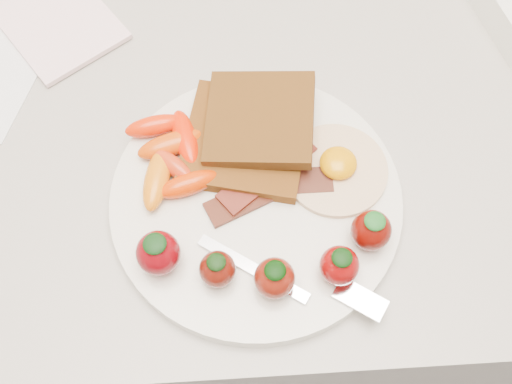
{
  "coord_description": "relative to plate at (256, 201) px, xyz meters",
  "views": [
    {
      "loc": [
        -0.03,
        1.31,
        1.45
      ],
      "look_at": [
        -0.01,
        1.56,
        0.93
      ],
      "focal_mm": 45.0,
      "sensor_mm": 36.0,
      "label": 1
    }
  ],
  "objects": [
    {
      "name": "baby_carrots",
      "position": [
        -0.08,
        0.04,
        0.02
      ],
      "size": [
        0.09,
        0.11,
        0.02
      ],
      "color": "#CA3E04",
      "rests_on": "plate"
    },
    {
      "name": "strawberries",
      "position": [
        0.01,
        -0.07,
        0.03
      ],
      "size": [
        0.22,
        0.07,
        0.05
      ],
      "color": "#690309",
      "rests_on": "plate"
    },
    {
      "name": "counter",
      "position": [
        0.01,
        0.14,
        -0.46
      ],
      "size": [
        2.0,
        0.6,
        0.9
      ],
      "primitive_type": "cube",
      "color": "gray",
      "rests_on": "ground"
    },
    {
      "name": "plate",
      "position": [
        0.0,
        0.0,
        0.0
      ],
      "size": [
        0.27,
        0.27,
        0.02
      ],
      "primitive_type": "cylinder",
      "color": "silver",
      "rests_on": "counter"
    },
    {
      "name": "bacon_strips",
      "position": [
        0.01,
        0.01,
        0.01
      ],
      "size": [
        0.12,
        0.09,
        0.01
      ],
      "color": "#350B03",
      "rests_on": "plate"
    },
    {
      "name": "toast_lower",
      "position": [
        -0.01,
        0.06,
        0.02
      ],
      "size": [
        0.14,
        0.14,
        0.01
      ],
      "primitive_type": "cube",
      "rotation": [
        0.0,
        0.0,
        -0.23
      ],
      "color": "#4A2A05",
      "rests_on": "plate"
    },
    {
      "name": "fork",
      "position": [
        0.03,
        -0.09,
        0.01
      ],
      "size": [
        0.16,
        0.09,
        0.0
      ],
      "color": "silver",
      "rests_on": "plate"
    },
    {
      "name": "toast_upper",
      "position": [
        0.01,
        0.07,
        0.03
      ],
      "size": [
        0.11,
        0.11,
        0.02
      ],
      "primitive_type": "cube",
      "rotation": [
        0.0,
        -0.1,
        -0.13
      ],
      "color": "#432D10",
      "rests_on": "toast_lower"
    },
    {
      "name": "fried_egg",
      "position": [
        0.08,
        0.02,
        0.01
      ],
      "size": [
        0.1,
        0.1,
        0.02
      ],
      "color": "#F5F1C0",
      "rests_on": "plate"
    },
    {
      "name": "notepad",
      "position": [
        -0.21,
        0.24,
        -0.0
      ],
      "size": [
        0.17,
        0.19,
        0.01
      ],
      "primitive_type": "cube",
      "rotation": [
        0.0,
        0.0,
        0.61
      ],
      "color": "#F7CBCD",
      "rests_on": "paper_sheet"
    }
  ]
}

